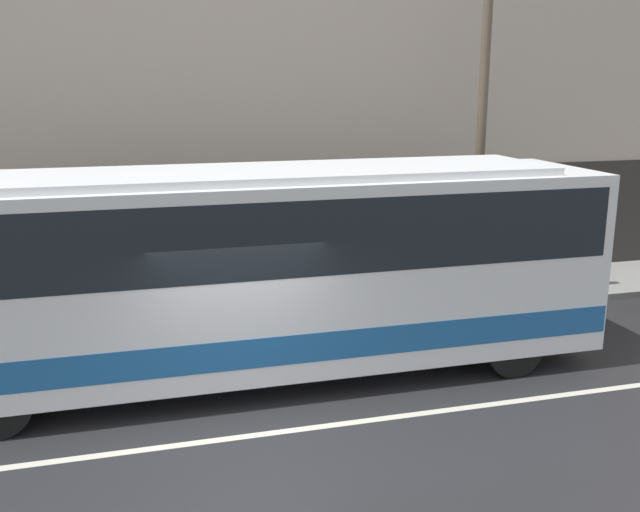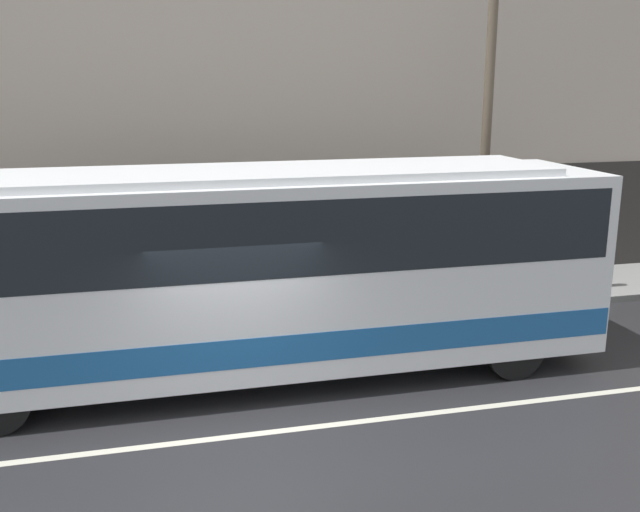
{
  "view_description": "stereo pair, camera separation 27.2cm",
  "coord_description": "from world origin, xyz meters",
  "views": [
    {
      "loc": [
        -1.45,
        -8.83,
        4.76
      ],
      "look_at": [
        1.54,
        2.02,
        1.97
      ],
      "focal_mm": 40.0,
      "sensor_mm": 36.0,
      "label": 1
    },
    {
      "loc": [
        -1.19,
        -8.9,
        4.76
      ],
      "look_at": [
        1.54,
        2.02,
        1.97
      ],
      "focal_mm": 40.0,
      "sensor_mm": 36.0,
      "label": 2
    }
  ],
  "objects": [
    {
      "name": "lane_stripe",
      "position": [
        0.0,
        0.0,
        0.0
      ],
      "size": [
        54.0,
        0.14,
        0.01
      ],
      "color": "beige",
      "rests_on": "ground_plane"
    },
    {
      "name": "sidewalk",
      "position": [
        0.0,
        5.23,
        0.07
      ],
      "size": [
        60.0,
        2.46,
        0.15
      ],
      "color": "gray",
      "rests_on": "ground_plane"
    },
    {
      "name": "building_facade",
      "position": [
        0.0,
        6.6,
        5.39
      ],
      "size": [
        60.0,
        0.35,
        11.17
      ],
      "color": "#B7A899",
      "rests_on": "ground_plane"
    },
    {
      "name": "pedestrian_waiting",
      "position": [
        -2.8,
        5.4,
        0.86
      ],
      "size": [
        0.36,
        0.36,
        1.56
      ],
      "color": "maroon",
      "rests_on": "sidewalk"
    },
    {
      "name": "ground_plane",
      "position": [
        0.0,
        0.0,
        0.0
      ],
      "size": [
        60.0,
        60.0,
        0.0
      ],
      "primitive_type": "plane",
      "color": "#262628"
    },
    {
      "name": "transit_bus",
      "position": [
        0.2,
        2.02,
        1.92
      ],
      "size": [
        11.88,
        2.57,
        3.41
      ],
      "color": "white",
      "rests_on": "ground_plane"
    },
    {
      "name": "utility_pole_near",
      "position": [
        5.78,
        4.74,
        3.59
      ],
      "size": [
        0.2,
        0.2,
        6.88
      ],
      "color": "brown",
      "rests_on": "sidewalk"
    }
  ]
}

